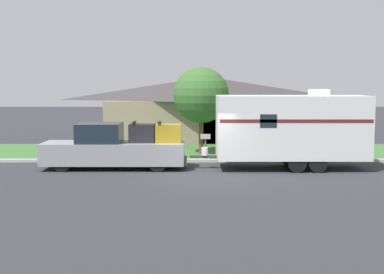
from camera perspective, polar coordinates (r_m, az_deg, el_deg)
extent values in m
plane|color=#2D2D33|center=(21.78, 1.46, -4.16)|extent=(120.00, 120.00, 0.00)
cube|color=#ADADA8|center=(25.47, 1.26, -2.53)|extent=(80.00, 0.30, 0.14)
cube|color=#3D6B33|center=(29.09, 1.11, -1.58)|extent=(80.00, 7.00, 0.03)
cube|color=gray|center=(35.41, 1.67, 1.87)|extent=(12.81, 6.04, 2.62)
pyramid|color=#3D3838|center=(35.32, 1.68, 5.21)|extent=(13.83, 6.52, 1.51)
cube|color=#4C3828|center=(32.45, 1.82, 1.04)|extent=(1.00, 0.06, 2.10)
cylinder|color=black|center=(23.39, -13.66, -2.59)|extent=(0.83, 0.28, 0.83)
cylinder|color=black|center=(24.90, -12.80, -2.06)|extent=(0.83, 0.28, 0.83)
cylinder|color=black|center=(22.77, -3.63, -2.66)|extent=(0.83, 0.28, 0.83)
cylinder|color=black|center=(24.32, -3.39, -2.11)|extent=(0.83, 0.28, 0.83)
cube|color=gray|center=(23.93, -11.28, -1.67)|extent=(3.65, 1.93, 0.94)
cube|color=#19232D|center=(23.71, -9.77, 0.45)|extent=(1.90, 1.77, 0.84)
cube|color=gray|center=(23.52, -3.88, -1.70)|extent=(2.53, 1.93, 0.94)
cube|color=#333333|center=(23.51, -0.65, -2.55)|extent=(0.12, 1.74, 0.20)
cube|color=black|center=(23.46, -5.25, 0.40)|extent=(1.15, 0.81, 0.80)
cube|color=black|center=(23.46, -6.15, 1.57)|extent=(0.10, 0.89, 0.08)
cube|color=olive|center=(23.39, -2.53, 0.41)|extent=(1.15, 0.81, 0.80)
cube|color=black|center=(23.37, -3.44, 1.58)|extent=(0.10, 0.89, 0.08)
cylinder|color=black|center=(22.90, 11.22, -2.78)|extent=(0.79, 0.22, 0.79)
cylinder|color=black|center=(24.94, 10.29, -2.05)|extent=(0.79, 0.22, 0.79)
cylinder|color=black|center=(23.08, 13.33, -2.76)|extent=(0.79, 0.22, 0.79)
cylinder|color=black|center=(25.11, 12.24, -2.04)|extent=(0.79, 0.22, 0.79)
cube|color=silver|center=(23.74, 10.60, 1.07)|extent=(6.51, 2.38, 2.73)
cube|color=#5B1E1E|center=(22.54, 11.16, 1.68)|extent=(6.38, 0.01, 0.14)
cube|color=#383838|center=(23.49, 1.26, -2.10)|extent=(1.19, 0.12, 0.10)
cylinder|color=silver|center=(23.46, 1.41, -1.55)|extent=(0.28, 0.28, 0.36)
cube|color=silver|center=(23.90, 13.43, 4.65)|extent=(0.80, 0.68, 0.28)
cube|color=#19232D|center=(22.35, 8.22, 1.69)|extent=(0.70, 0.01, 0.56)
cylinder|color=brown|center=(25.99, 1.50, -1.34)|extent=(0.09, 0.09, 1.05)
cube|color=#B2B2B2|center=(25.91, 1.50, 0.05)|extent=(0.48, 0.20, 0.22)
cylinder|color=brown|center=(28.09, 1.03, 0.19)|extent=(0.24, 0.24, 2.02)
sphere|color=#38662D|center=(27.95, 1.04, 4.49)|extent=(2.93, 2.93, 2.93)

